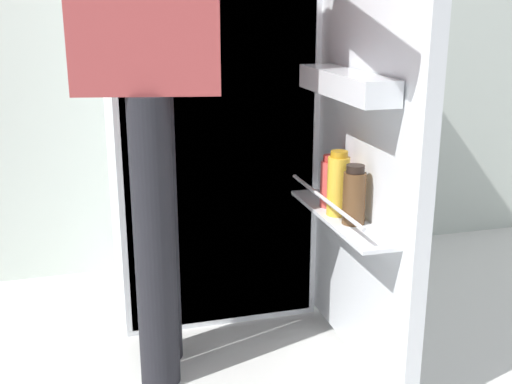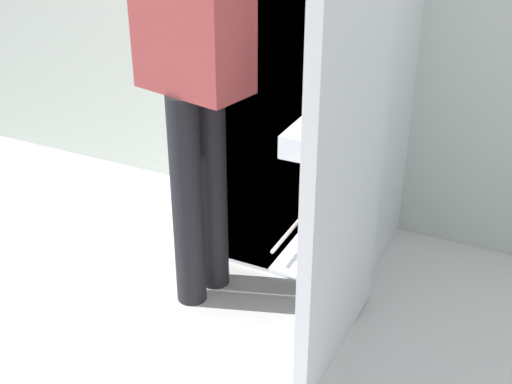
% 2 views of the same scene
% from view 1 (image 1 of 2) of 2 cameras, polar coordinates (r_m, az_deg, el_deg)
% --- Properties ---
extents(ground_plane, '(6.92, 6.92, 0.00)m').
position_cam_1_polar(ground_plane, '(2.16, -1.31, -14.73)').
color(ground_plane, silver).
extents(refrigerator, '(0.74, 1.29, 1.66)m').
position_cam_1_polar(refrigerator, '(2.35, -3.88, 9.51)').
color(refrigerator, silver).
rests_on(refrigerator, ground_plane).
extents(person, '(0.56, 0.79, 1.76)m').
position_cam_1_polar(person, '(1.82, -9.36, 14.54)').
color(person, black).
rests_on(person, ground_plane).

